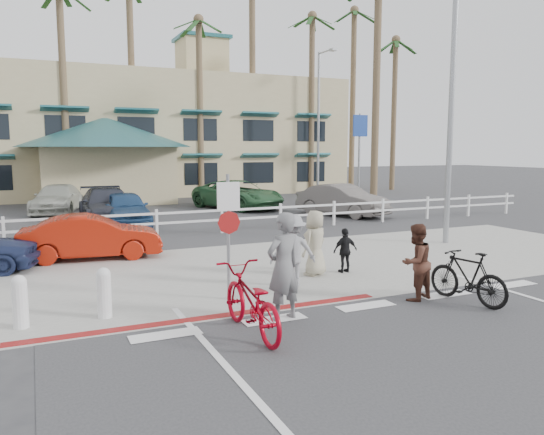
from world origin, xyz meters
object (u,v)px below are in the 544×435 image
bike_black (468,277)px  car_white_sedan (91,237)px  sign_post (228,230)px  bike_red (251,301)px

bike_black → car_white_sedan: car_white_sedan is taller
sign_post → bike_black: (4.31, -2.22, -0.91)m
bike_black → car_white_sedan: size_ratio=0.47×
car_white_sedan → bike_black: bearing=-133.9°
sign_post → bike_black: size_ratio=1.62×
car_white_sedan → bike_red: bearing=-160.8°
sign_post → bike_red: (-0.37, -2.13, -0.87)m
bike_red → bike_black: bike_red is taller
sign_post → car_white_sedan: size_ratio=0.76×
sign_post → bike_black: 4.94m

